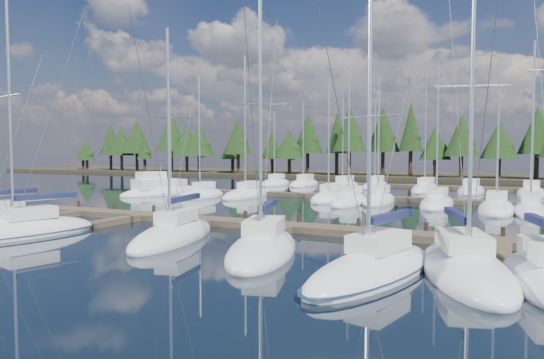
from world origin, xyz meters
The scene contains 12 objects.
ground centered at (0.00, 30.00, 0.00)m, with size 260.00×260.00×0.00m, color black.
far_shore centered at (0.00, 90.00, 0.30)m, with size 220.00×30.00×0.60m, color #322A1B.
main_dock centered at (0.00, 17.36, 0.20)m, with size 44.00×6.13×0.90m.
back_docks centered at (0.00, 49.58, 0.20)m, with size 50.00×21.80×0.40m.
front_sailboat_1 centered at (-13.21, 8.83, 0.29)m, with size 4.79×9.72×14.80m.
front_sailboat_2 centered at (-4.42, 11.70, 0.28)m, with size 4.38×9.29×12.35m.
front_sailboat_3 centered at (1.76, 10.56, 0.28)m, with size 5.29×9.11×12.96m.
front_sailboat_4 centered at (7.57, 8.93, 0.27)m, with size 4.85×9.88×11.40m.
front_sailboat_5 centered at (10.79, 10.59, 0.28)m, with size 5.71×9.69×13.48m.
back_sailboat_rows centered at (-0.39, 45.03, 0.26)m, with size 48.40×31.51×16.55m.
motor_yacht_left centered at (-24.68, 34.10, 0.49)m, with size 5.27×9.40×4.46m.
tree_line centered at (-1.72, 80.19, 7.60)m, with size 185.33×12.07×13.70m.
Camera 1 is at (12.40, -9.77, 4.89)m, focal length 32.00 mm.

